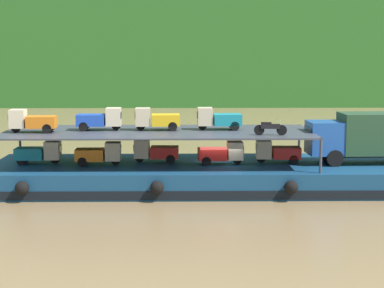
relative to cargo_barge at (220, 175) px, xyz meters
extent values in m
plane|color=olive|center=(0.00, 0.03, -0.75)|extent=(400.00, 400.00, 0.00)
cube|color=#286023|center=(0.00, 73.51, 14.68)|extent=(127.65, 34.38, 30.86)
cube|color=navy|center=(0.00, 0.03, 0.00)|extent=(27.91, 7.60, 1.50)
cube|color=black|center=(0.00, -3.79, -0.40)|extent=(27.35, 0.06, 0.50)
sphere|color=black|center=(-11.16, -4.00, 0.10)|extent=(0.77, 0.77, 0.77)
sphere|color=black|center=(-3.72, -4.00, 0.10)|extent=(0.77, 0.77, 0.77)
sphere|color=black|center=(3.72, -4.00, 0.10)|extent=(0.77, 0.77, 0.77)
cube|color=#1E4C99|center=(6.36, -0.18, 2.35)|extent=(2.07, 2.25, 2.00)
cube|color=#192833|center=(5.33, -0.22, 2.70)|extent=(0.12, 1.84, 0.60)
cube|color=#234228|center=(9.75, -0.07, 2.60)|extent=(4.88, 2.46, 2.50)
cube|color=black|center=(9.75, -0.07, 1.30)|extent=(6.84, 1.61, 0.20)
cylinder|color=black|center=(6.72, 0.84, 1.25)|extent=(1.01, 0.31, 1.00)
cylinder|color=black|center=(6.79, -1.18, 1.25)|extent=(1.01, 0.31, 1.00)
cylinder|color=#383D47|center=(5.47, 3.35, 1.75)|extent=(0.16, 0.16, 2.00)
cylinder|color=#383D47|center=(5.47, -3.29, 1.75)|extent=(0.16, 0.16, 2.00)
cylinder|color=#383D47|center=(-13.07, 3.35, 1.75)|extent=(0.16, 0.16, 2.00)
cube|color=#383D47|center=(-3.80, 0.03, 2.70)|extent=(18.71, 6.80, 0.10)
cube|color=teal|center=(-11.65, 0.07, 1.38)|extent=(1.70, 1.21, 0.70)
cube|color=beige|center=(-10.25, 0.07, 1.58)|extent=(0.90, 1.00, 1.10)
cube|color=#19232D|center=(-9.78, 0.07, 1.69)|extent=(0.04, 0.85, 0.38)
cylinder|color=black|center=(-10.10, 0.07, 1.03)|extent=(0.56, 0.14, 0.56)
cylinder|color=black|center=(-12.05, -0.46, 1.03)|extent=(0.56, 0.14, 0.56)
cylinder|color=black|center=(-12.05, 0.60, 1.03)|extent=(0.56, 0.14, 0.56)
cube|color=orange|center=(-7.91, -0.43, 1.38)|extent=(1.73, 1.24, 0.70)
cube|color=#C6B793|center=(-6.51, -0.40, 1.58)|extent=(0.92, 1.02, 1.10)
cube|color=#19232D|center=(-6.04, -0.39, 1.69)|extent=(0.06, 0.85, 0.38)
cylinder|color=black|center=(-6.36, -0.40, 1.03)|extent=(0.56, 0.15, 0.56)
cylinder|color=black|center=(-8.30, -0.97, 1.03)|extent=(0.56, 0.15, 0.56)
cylinder|color=black|center=(-8.32, 0.09, 1.03)|extent=(0.56, 0.15, 0.56)
cube|color=red|center=(-3.42, 0.47, 1.38)|extent=(1.74, 1.26, 0.70)
cube|color=beige|center=(-4.82, 0.52, 1.58)|extent=(0.93, 1.03, 1.10)
cube|color=#19232D|center=(-5.29, 0.54, 1.69)|extent=(0.07, 0.85, 0.38)
cylinder|color=black|center=(-4.97, 0.52, 1.03)|extent=(0.56, 0.16, 0.56)
cylinder|color=black|center=(-3.01, 0.98, 1.03)|extent=(0.56, 0.16, 0.56)
cylinder|color=black|center=(-3.04, -0.07, 1.03)|extent=(0.56, 0.16, 0.56)
cube|color=red|center=(-0.50, -0.30, 1.38)|extent=(1.76, 1.29, 0.70)
cube|color=beige|center=(0.89, -0.22, 1.58)|extent=(0.95, 1.05, 1.10)
cube|color=#19232D|center=(1.36, -0.19, 1.69)|extent=(0.09, 0.85, 0.38)
cylinder|color=black|center=(1.04, -0.21, 1.03)|extent=(0.57, 0.17, 0.56)
cylinder|color=black|center=(-0.87, -0.85, 1.03)|extent=(0.57, 0.17, 0.56)
cylinder|color=black|center=(-0.93, 0.21, 1.03)|extent=(0.57, 0.17, 0.56)
cube|color=red|center=(4.10, 0.19, 1.38)|extent=(1.74, 1.26, 0.70)
cube|color=beige|center=(2.70, 0.24, 1.58)|extent=(0.94, 1.03, 1.10)
cube|color=#19232D|center=(2.23, 0.26, 1.69)|extent=(0.07, 0.85, 0.38)
cylinder|color=black|center=(2.55, 0.24, 1.03)|extent=(0.56, 0.16, 0.56)
cylinder|color=black|center=(4.52, 0.70, 1.03)|extent=(0.56, 0.16, 0.56)
cylinder|color=black|center=(4.48, -0.36, 1.03)|extent=(0.56, 0.16, 0.56)
cube|color=orange|center=(-10.74, -0.49, 3.38)|extent=(1.72, 1.23, 0.70)
cube|color=beige|center=(-12.14, -0.52, 3.58)|extent=(0.92, 1.02, 1.10)
cube|color=#19232D|center=(-12.61, -0.53, 3.69)|extent=(0.06, 0.85, 0.38)
cylinder|color=black|center=(-12.29, -0.52, 3.03)|extent=(0.56, 0.15, 0.56)
cylinder|color=black|center=(-10.35, 0.04, 3.03)|extent=(0.56, 0.15, 0.56)
cylinder|color=black|center=(-10.33, -1.02, 3.03)|extent=(0.56, 0.15, 0.56)
cube|color=#1E47B7|center=(-7.95, 0.52, 3.38)|extent=(1.73, 1.24, 0.70)
cube|color=beige|center=(-6.55, 0.56, 3.58)|extent=(0.92, 1.02, 1.10)
cube|color=#19232D|center=(-6.08, 0.57, 3.69)|extent=(0.06, 0.85, 0.38)
cylinder|color=black|center=(-6.40, 0.56, 3.03)|extent=(0.56, 0.15, 0.56)
cylinder|color=black|center=(-8.33, -0.02, 3.03)|extent=(0.56, 0.15, 0.56)
cylinder|color=black|center=(-8.36, 1.04, 3.03)|extent=(0.56, 0.15, 0.56)
cube|color=gold|center=(-3.34, 0.52, 3.38)|extent=(1.77, 1.29, 0.70)
cube|color=#C6B793|center=(-4.74, 0.44, 3.58)|extent=(0.96, 1.05, 1.10)
cube|color=#19232D|center=(-5.21, 0.42, 3.69)|extent=(0.09, 0.85, 0.38)
cylinder|color=black|center=(-4.89, 0.43, 3.03)|extent=(0.57, 0.17, 0.56)
cylinder|color=black|center=(-2.97, 1.07, 3.03)|extent=(0.57, 0.17, 0.56)
cylinder|color=black|center=(-2.91, 0.02, 3.03)|extent=(0.57, 0.17, 0.56)
cube|color=teal|center=(0.48, 0.69, 3.38)|extent=(1.75, 1.27, 0.70)
cube|color=#C6B793|center=(-0.92, 0.63, 3.58)|extent=(0.94, 1.04, 1.10)
cube|color=#19232D|center=(-1.39, 0.61, 3.69)|extent=(0.07, 0.85, 0.38)
cylinder|color=black|center=(-1.07, 0.63, 3.03)|extent=(0.57, 0.16, 0.56)
cylinder|color=black|center=(0.86, 1.24, 3.03)|extent=(0.57, 0.16, 0.56)
cylinder|color=black|center=(0.90, 0.18, 3.03)|extent=(0.57, 0.16, 0.56)
cylinder|color=black|center=(3.44, -2.05, 3.05)|extent=(0.61, 0.14, 0.60)
cylinder|color=black|center=(2.14, -1.96, 3.05)|extent=(0.61, 0.14, 0.60)
cube|color=black|center=(2.79, -2.01, 3.27)|extent=(1.11, 0.28, 0.28)
cube|color=black|center=(2.54, -1.99, 3.45)|extent=(0.61, 0.24, 0.12)
cylinder|color=#B2B2B7|center=(3.34, -2.05, 3.60)|extent=(0.08, 0.55, 0.04)
camera|label=1|loc=(-2.29, -38.32, 7.51)|focal=59.31mm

